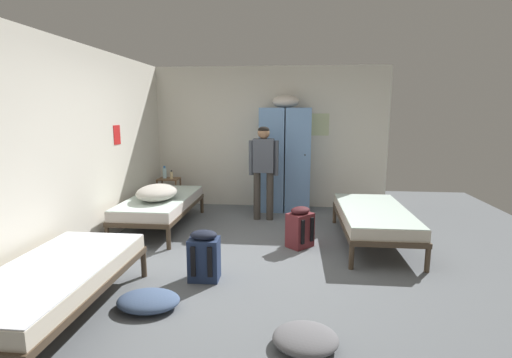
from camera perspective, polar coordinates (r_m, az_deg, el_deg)
ground_plane at (r=4.78m, az=-0.32°, el=-11.87°), size 8.56×8.56×0.00m
room_backdrop at (r=5.87m, az=-10.66°, el=5.21°), size 4.35×5.41×2.60m
locker_bank at (r=6.85m, az=4.36°, el=3.25°), size 0.90×0.55×2.07m
shelf_unit at (r=7.20m, az=-12.93°, el=-1.67°), size 0.38×0.30×0.57m
bed_left_front at (r=3.77m, az=-28.23°, el=-13.06°), size 0.90×1.90×0.49m
bed_right at (r=5.42m, az=17.27°, el=-5.38°), size 0.90×1.90×0.49m
bed_left_rear at (r=6.05m, az=-14.13°, el=-3.62°), size 0.90×1.90×0.49m
bedding_heap at (r=5.82m, az=-14.66°, el=-1.95°), size 0.58×0.78×0.23m
person_traveler at (r=6.21m, az=1.15°, el=2.23°), size 0.49×0.20×1.55m
water_bottle at (r=7.19m, az=-13.59°, el=0.92°), size 0.07×0.07×0.23m
lotion_bottle at (r=7.09m, az=-12.59°, el=0.59°), size 0.05×0.05×0.16m
backpack_maroon at (r=5.12m, az=6.55°, el=-7.29°), size 0.42×0.42×0.55m
backpack_navy at (r=4.18m, az=-7.77°, el=-11.42°), size 0.32×0.34×0.55m
clothes_pile_grey at (r=3.18m, az=7.46°, el=-22.71°), size 0.51×0.47×0.14m
clothes_pile_denim at (r=3.80m, az=-15.88°, el=-17.21°), size 0.58×0.45×0.14m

